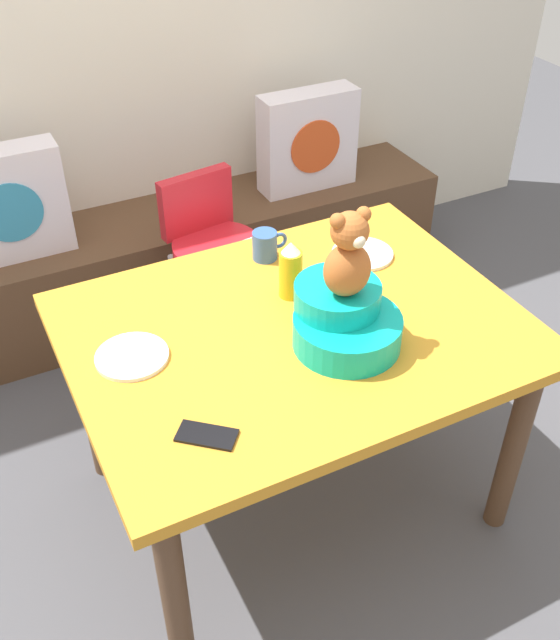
% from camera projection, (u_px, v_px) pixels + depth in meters
% --- Properties ---
extents(ground_plane, '(8.00, 8.00, 0.00)m').
position_uv_depth(ground_plane, '(293.00, 492.00, 2.56)').
color(ground_plane, '#4C4C51').
extents(window_bench, '(2.60, 0.44, 0.46)m').
position_uv_depth(window_bench, '(166.00, 263.00, 3.29)').
color(window_bench, brown).
rests_on(window_bench, ground_plane).
extents(pillow_floral_left, '(0.44, 0.15, 0.44)m').
position_uv_depth(pillow_floral_left, '(7.00, 205.00, 2.79)').
color(pillow_floral_left, silver).
rests_on(pillow_floral_left, window_bench).
extents(pillow_floral_right, '(0.44, 0.15, 0.44)m').
position_uv_depth(pillow_floral_right, '(308.00, 141.00, 3.25)').
color(pillow_floral_right, silver).
rests_on(pillow_floral_right, window_bench).
extents(dining_table, '(1.29, 0.98, 0.74)m').
position_uv_depth(dining_table, '(295.00, 352.00, 2.17)').
color(dining_table, orange).
rests_on(dining_table, ground_plane).
extents(highchair, '(0.36, 0.48, 0.79)m').
position_uv_depth(highchair, '(215.00, 250.00, 2.83)').
color(highchair, red).
rests_on(highchair, ground_plane).
extents(infant_seat_teal, '(0.30, 0.33, 0.16)m').
position_uv_depth(infant_seat_teal, '(344.00, 320.00, 2.01)').
color(infant_seat_teal, '#0DAC9F').
rests_on(infant_seat_teal, dining_table).
extents(teddy_bear, '(0.13, 0.12, 0.25)m').
position_uv_depth(teddy_bear, '(348.00, 256.00, 1.88)').
color(teddy_bear, '#B25F2A').
rests_on(teddy_bear, infant_seat_teal).
extents(ketchup_bottle, '(0.07, 0.07, 0.18)m').
position_uv_depth(ketchup_bottle, '(291.00, 271.00, 2.17)').
color(ketchup_bottle, gold).
rests_on(ketchup_bottle, dining_table).
extents(coffee_mug, '(0.12, 0.08, 0.09)m').
position_uv_depth(coffee_mug, '(266.00, 245.00, 2.36)').
color(coffee_mug, '#335999').
rests_on(coffee_mug, dining_table).
extents(dinner_plate_near, '(0.20, 0.20, 0.01)m').
position_uv_depth(dinner_plate_near, '(132.00, 356.00, 1.99)').
color(dinner_plate_near, white).
rests_on(dinner_plate_near, dining_table).
extents(dinner_plate_far, '(0.20, 0.20, 0.01)m').
position_uv_depth(dinner_plate_far, '(362.00, 254.00, 2.40)').
color(dinner_plate_far, white).
rests_on(dinner_plate_far, dining_table).
extents(cell_phone, '(0.16, 0.15, 0.01)m').
position_uv_depth(cell_phone, '(207.00, 435.00, 1.76)').
color(cell_phone, black).
rests_on(cell_phone, dining_table).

